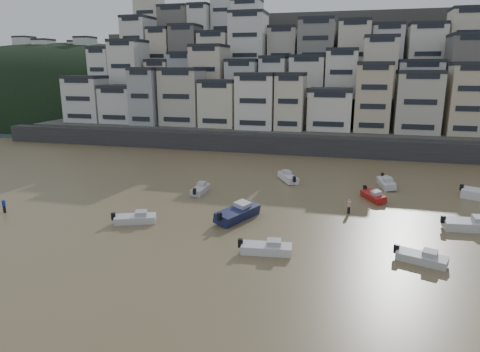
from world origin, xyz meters
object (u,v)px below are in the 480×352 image
(boat_d, at_px, (472,223))
(boat_i, at_px, (386,182))
(person_pink, at_px, (349,206))
(boat_e, at_px, (373,195))
(person_blue, at_px, (4,206))
(boat_f, at_px, (200,188))
(boat_j, at_px, (135,217))
(boat_b, at_px, (422,257))
(boat_a, at_px, (266,247))
(boat_h, at_px, (288,176))
(boat_c, at_px, (238,211))

(boat_d, height_order, boat_i, boat_d)
(person_pink, bearing_deg, boat_e, 64.24)
(person_blue, bearing_deg, boat_i, 27.65)
(boat_f, xyz_separation_m, boat_j, (-2.87, -12.94, 0.00))
(boat_b, distance_m, boat_f, 30.33)
(boat_a, distance_m, boat_j, 15.99)
(boat_d, relative_size, boat_f, 1.25)
(boat_h, xyz_separation_m, boat_j, (-13.49, -22.12, -0.10))
(boat_e, bearing_deg, boat_i, 137.13)
(boat_a, height_order, boat_b, boat_a)
(boat_a, relative_size, boat_f, 1.04)
(boat_c, xyz_separation_m, boat_f, (-7.66, 8.90, -0.27))
(boat_b, height_order, boat_f, boat_f)
(boat_f, relative_size, boat_j, 1.00)
(boat_a, distance_m, boat_i, 29.12)
(boat_a, xyz_separation_m, person_pink, (7.11, 13.42, 0.18))
(boat_d, distance_m, boat_i, 17.14)
(person_pink, bearing_deg, boat_c, -156.37)
(boat_j, distance_m, person_blue, 16.61)
(boat_f, bearing_deg, boat_b, -121.44)
(boat_e, xyz_separation_m, person_pink, (-2.96, -6.13, 0.21))
(boat_a, bearing_deg, person_pink, 55.52)
(boat_i, xyz_separation_m, person_pink, (-4.97, -13.07, 0.11))
(boat_b, xyz_separation_m, person_blue, (-45.50, 1.87, 0.25))
(boat_f, distance_m, boat_i, 26.41)
(boat_f, relative_size, boat_i, 0.87)
(boat_c, distance_m, boat_e, 18.83)
(boat_f, bearing_deg, boat_c, -139.89)
(boat_a, relative_size, boat_i, 0.91)
(boat_j, bearing_deg, person_pink, 0.11)
(boat_d, height_order, boat_h, boat_d)
(boat_b, height_order, person_pink, person_pink)
(boat_a, distance_m, boat_c, 9.53)
(boat_b, relative_size, boat_h, 0.82)
(person_pink, bearing_deg, boat_h, 125.28)
(boat_b, distance_m, boat_i, 25.02)
(boat_c, relative_size, boat_e, 1.41)
(boat_i, bearing_deg, boat_a, -33.86)
(boat_d, bearing_deg, boat_i, 109.62)
(boat_c, distance_m, person_blue, 27.53)
(boat_b, relative_size, boat_d, 0.76)
(person_blue, height_order, person_pink, same)
(boat_c, distance_m, boat_i, 25.01)
(boat_b, bearing_deg, boat_d, 76.72)
(boat_d, bearing_deg, boat_f, 163.14)
(boat_b, relative_size, boat_i, 0.82)
(boat_i, height_order, person_pink, person_pink)
(boat_a, bearing_deg, boat_i, 58.92)
(boat_j, bearing_deg, boat_h, 36.32)
(boat_b, xyz_separation_m, boat_e, (-3.39, 18.04, 0.03))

